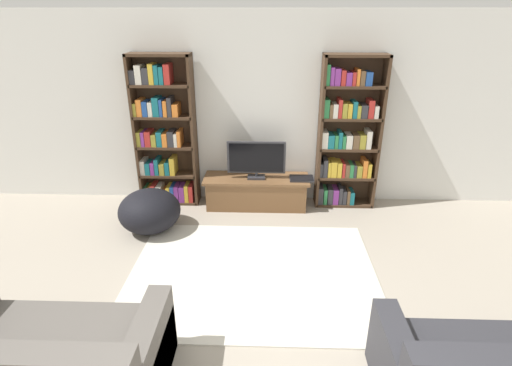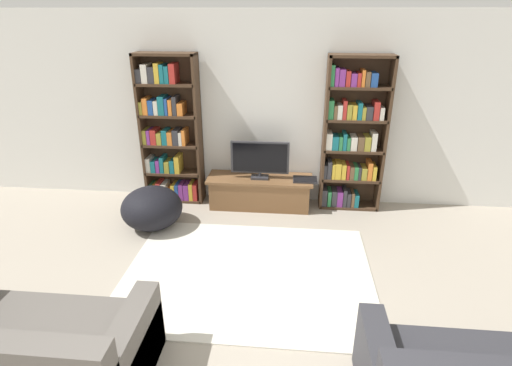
% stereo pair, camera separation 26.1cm
% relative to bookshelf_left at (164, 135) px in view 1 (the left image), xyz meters
% --- Properties ---
extents(wall_back, '(8.80, 0.06, 2.60)m').
position_rel_bookshelf_left_xyz_m(wall_back, '(1.31, 0.18, 0.31)').
color(wall_back, silver).
rests_on(wall_back, ground_plane).
extents(bookshelf_left, '(0.82, 0.30, 2.07)m').
position_rel_bookshelf_left_xyz_m(bookshelf_left, '(0.00, 0.00, 0.00)').
color(bookshelf_left, '#422D1E').
rests_on(bookshelf_left, ground_plane).
extents(bookshelf_right, '(0.82, 0.30, 2.07)m').
position_rel_bookshelf_left_xyz_m(bookshelf_right, '(2.49, -0.00, 0.01)').
color(bookshelf_right, '#422D1E').
rests_on(bookshelf_right, ground_plane).
extents(tv_stand, '(1.46, 0.49, 0.43)m').
position_rel_bookshelf_left_xyz_m(tv_stand, '(1.28, -0.13, -0.78)').
color(tv_stand, brown).
rests_on(tv_stand, ground_plane).
extents(television, '(0.79, 0.16, 0.53)m').
position_rel_bookshelf_left_xyz_m(television, '(1.28, -0.15, -0.28)').
color(television, '#2D2D33').
rests_on(television, tv_stand).
extents(laptop, '(0.33, 0.23, 0.03)m').
position_rel_bookshelf_left_xyz_m(laptop, '(1.90, -0.17, -0.55)').
color(laptop, '#28282D').
rests_on(laptop, tv_stand).
extents(area_rug, '(2.59, 2.00, 0.02)m').
position_rel_bookshelf_left_xyz_m(area_rug, '(1.29, -1.76, -0.99)').
color(area_rug, beige).
rests_on(area_rug, ground_plane).
extents(beanbag_ottoman, '(0.76, 0.76, 0.53)m').
position_rel_bookshelf_left_xyz_m(beanbag_ottoman, '(-0.03, -0.86, -0.73)').
color(beanbag_ottoman, black).
rests_on(beanbag_ottoman, ground_plane).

